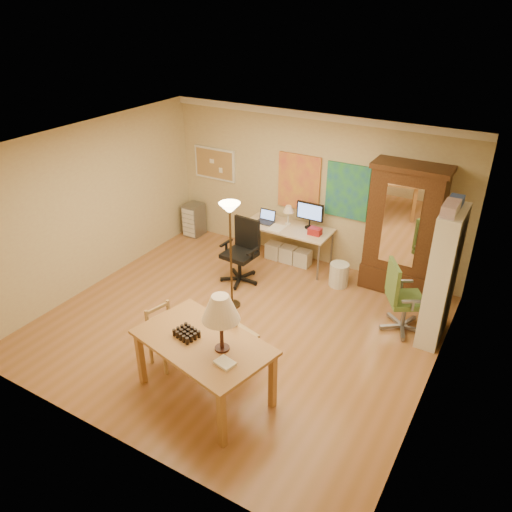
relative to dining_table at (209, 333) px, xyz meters
The scene contains 16 objects.
floor 1.79m from the dining_table, 110.35° to the left, with size 5.50×5.50×0.00m, color #986436.
crown_molding 4.25m from the dining_table, 97.71° to the left, with size 5.50×0.08×0.12m, color white.
corkboard 4.69m from the dining_table, 123.54° to the left, with size 0.90×0.04×0.62m, color tan.
art_panel_left 3.99m from the dining_table, 101.28° to the left, with size 0.80×0.04×1.00m, color gold.
art_panel_right 3.92m from the dining_table, 88.15° to the left, with size 0.75×0.04×0.95m, color #23678D.
dining_table is the anchor object (origin of this frame).
ladder_chair_back 0.83m from the dining_table, 96.98° to the left, with size 0.54×0.53×0.96m.
ladder_chair_left 1.09m from the dining_table, 164.86° to the left, with size 0.46×0.47×0.84m.
torchiere_lamp 2.08m from the dining_table, 115.92° to the left, with size 0.32×0.32×1.75m.
computer_desk 3.69m from the dining_table, 102.03° to the left, with size 1.58×0.69×1.20m.
office_chair_black 2.91m from the dining_table, 114.73° to the left, with size 0.68×0.68×1.10m.
office_chair_green 3.08m from the dining_table, 58.17° to the left, with size 0.69×0.69×1.10m.
drawer_cart 4.75m from the dining_table, 129.20° to the left, with size 0.33×0.39×0.66m.
armoire 3.84m from the dining_table, 71.89° to the left, with size 1.17×0.56×2.15m.
bookshelf 3.31m from the dining_table, 52.26° to the left, with size 0.29×0.79×1.97m.
wastebin 3.37m from the dining_table, 84.18° to the left, with size 0.32×0.32×0.40m, color silver.
Camera 1 is at (3.33, -5.13, 4.42)m, focal length 35.00 mm.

